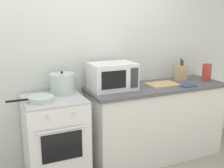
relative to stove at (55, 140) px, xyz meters
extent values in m
cube|color=silver|center=(0.65, 0.37, 0.79)|extent=(4.40, 0.10, 2.50)
cube|color=white|center=(1.25, 0.02, -0.02)|extent=(1.64, 0.56, 0.88)
cube|color=#59595E|center=(1.25, 0.02, 0.44)|extent=(1.70, 0.60, 0.04)
cube|color=white|center=(0.00, 0.00, -0.01)|extent=(0.60, 0.60, 0.90)
cube|color=#B7B7BC|center=(0.00, 0.00, 0.45)|extent=(0.60, 0.60, 0.02)
cube|color=black|center=(0.00, -0.30, 0.06)|extent=(0.39, 0.01, 0.28)
cylinder|color=silver|center=(0.00, -0.33, 0.24)|extent=(0.48, 0.02, 0.02)
cylinder|color=silver|center=(-0.12, -0.31, 0.38)|extent=(0.04, 0.02, 0.04)
cylinder|color=silver|center=(0.12, -0.31, 0.38)|extent=(0.04, 0.02, 0.04)
cylinder|color=silver|center=(0.13, 0.13, 0.56)|extent=(0.25, 0.25, 0.20)
cylinder|color=silver|center=(0.13, 0.13, 0.67)|extent=(0.26, 0.26, 0.01)
sphere|color=black|center=(0.13, 0.13, 0.69)|extent=(0.03, 0.03, 0.03)
cylinder|color=silver|center=(-0.02, 0.13, 0.63)|extent=(0.05, 0.01, 0.01)
cylinder|color=silver|center=(0.28, 0.13, 0.63)|extent=(0.05, 0.01, 0.01)
cylinder|color=silver|center=(-0.13, -0.07, 0.48)|extent=(0.25, 0.25, 0.05)
cylinder|color=black|center=(-0.35, -0.07, 0.49)|extent=(0.20, 0.02, 0.02)
cube|color=white|center=(0.69, 0.08, 0.61)|extent=(0.50, 0.36, 0.30)
cube|color=black|center=(0.63, -0.10, 0.61)|extent=(0.28, 0.01, 0.19)
cube|color=#38383D|center=(0.87, -0.10, 0.61)|extent=(0.09, 0.01, 0.22)
cube|color=tan|center=(1.31, 0.00, 0.47)|extent=(0.36, 0.26, 0.02)
cube|color=tan|center=(1.69, 0.14, 0.55)|extent=(0.13, 0.10, 0.19)
cylinder|color=black|center=(1.68, 0.14, 0.69)|extent=(0.02, 0.02, 0.09)
cylinder|color=black|center=(1.71, 0.14, 0.68)|extent=(0.02, 0.02, 0.07)
cube|color=#B73D33|center=(1.96, -0.03, 0.57)|extent=(0.08, 0.08, 0.22)
cube|color=#33477A|center=(1.55, -0.16, 0.47)|extent=(0.18, 0.14, 0.02)
camera|label=1|loc=(-0.55, -2.67, 1.25)|focal=44.25mm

